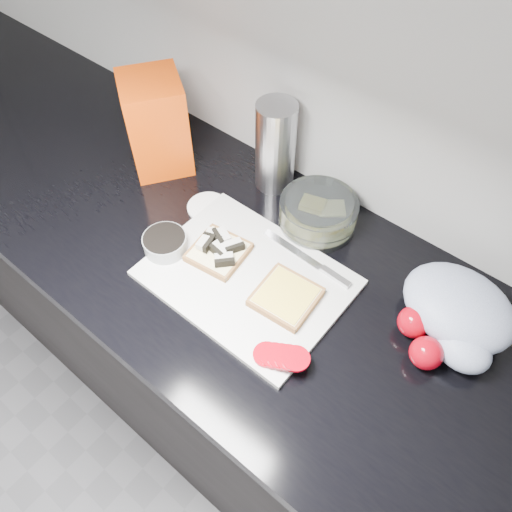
{
  "coord_description": "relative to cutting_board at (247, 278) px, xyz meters",
  "views": [
    {
      "loc": [
        0.39,
        0.71,
        1.75
      ],
      "look_at": [
        -0.0,
        1.2,
        0.95
      ],
      "focal_mm": 35.0,
      "sensor_mm": 36.0,
      "label": 1
    }
  ],
  "objects": [
    {
      "name": "base_cabinet",
      "position": [
        0.0,
        0.03,
        -0.48
      ],
      "size": [
        3.5,
        0.6,
        0.86
      ],
      "primitive_type": "cube",
      "color": "black",
      "rests_on": "ground"
    },
    {
      "name": "countertop",
      "position": [
        0.0,
        0.03,
        -0.03
      ],
      "size": [
        3.5,
        0.64,
        0.04
      ],
      "primitive_type": "cube",
      "color": "black",
      "rests_on": "base_cabinet"
    },
    {
      "name": "cutting_board",
      "position": [
        0.0,
        0.0,
        0.0
      ],
      "size": [
        0.4,
        0.3,
        0.01
      ],
      "primitive_type": "cube",
      "color": "silver",
      "rests_on": "countertop"
    },
    {
      "name": "bread_left",
      "position": [
        -0.08,
        0.01,
        0.02
      ],
      "size": [
        0.13,
        0.13,
        0.03
      ],
      "rotation": [
        0.0,
        0.0,
        0.13
      ],
      "color": "#F8EAAE",
      "rests_on": "cutting_board"
    },
    {
      "name": "bread_right",
      "position": [
        0.1,
        0.01,
        0.01
      ],
      "size": [
        0.13,
        0.13,
        0.02
      ],
      "rotation": [
        0.0,
        0.0,
        0.08
      ],
      "color": "#F8EAAE",
      "rests_on": "cutting_board"
    },
    {
      "name": "tomato_slices",
      "position": [
        0.17,
        -0.1,
        0.02
      ],
      "size": [
        0.11,
        0.09,
        0.02
      ],
      "rotation": [
        0.0,
        0.0,
        -0.08
      ],
      "color": "#A60311",
      "rests_on": "cutting_board"
    },
    {
      "name": "knife",
      "position": [
        0.1,
        0.11,
        0.01
      ],
      "size": [
        0.23,
        0.02,
        0.01
      ],
      "rotation": [
        0.0,
        0.0,
        -0.04
      ],
      "color": "silver",
      "rests_on": "cutting_board"
    },
    {
      "name": "seed_tub",
      "position": [
        -0.18,
        -0.05,
        0.02
      ],
      "size": [
        0.09,
        0.09,
        0.05
      ],
      "color": "gray",
      "rests_on": "countertop"
    },
    {
      "name": "tub_lid",
      "position": [
        -0.2,
        0.1,
        -0.0
      ],
      "size": [
        0.11,
        0.11,
        0.01
      ],
      "primitive_type": "cylinder",
      "rotation": [
        0.0,
        0.0,
        0.11
      ],
      "color": "white",
      "rests_on": "countertop"
    },
    {
      "name": "glass_bowl",
      "position": [
        0.02,
        0.22,
        0.03
      ],
      "size": [
        0.17,
        0.17,
        0.07
      ],
      "rotation": [
        0.0,
        0.0,
        0.3
      ],
      "color": "silver",
      "rests_on": "countertop"
    },
    {
      "name": "bread_bag",
      "position": [
        -0.4,
        0.15,
        0.11
      ],
      "size": [
        0.2,
        0.2,
        0.23
      ],
      "primitive_type": "cube",
      "rotation": [
        0.0,
        0.0,
        -0.6
      ],
      "color": "red",
      "rests_on": "countertop"
    },
    {
      "name": "steel_canister",
      "position": [
        -0.14,
        0.27,
        0.1
      ],
      "size": [
        0.09,
        0.09,
        0.22
      ],
      "primitive_type": "cylinder",
      "color": "#AAAAAE",
      "rests_on": "countertop"
    },
    {
      "name": "grocery_bag",
      "position": [
        0.38,
        0.17,
        0.04
      ],
      "size": [
        0.24,
        0.22,
        0.1
      ],
      "rotation": [
        0.0,
        0.0,
        -0.12
      ],
      "color": "silver",
      "rests_on": "countertop"
    },
    {
      "name": "whole_tomatoes",
      "position": [
        0.35,
        0.09,
        0.03
      ],
      "size": [
        0.11,
        0.11,
        0.06
      ],
      "rotation": [
        0.0,
        0.0,
        -0.41
      ],
      "color": "#A60311",
      "rests_on": "countertop"
    }
  ]
}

